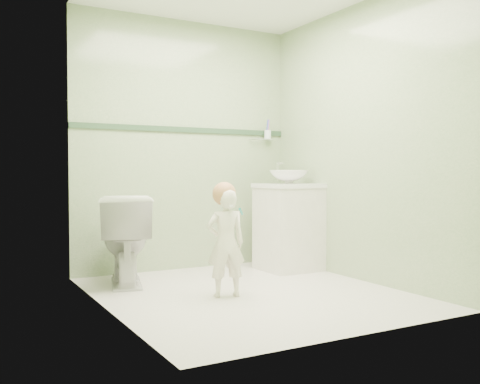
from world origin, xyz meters
TOP-DOWN VIEW (x-y plane):
  - ground at (0.00, 0.00)m, footprint 2.50×2.50m
  - room_shell at (0.00, 0.00)m, footprint 2.50×2.54m
  - trim_stripe at (0.00, 1.24)m, footprint 2.20×0.02m
  - vanity at (0.84, 0.70)m, footprint 0.52×0.50m
  - counter at (0.84, 0.70)m, footprint 0.54×0.52m
  - basin at (0.84, 0.70)m, footprint 0.37×0.37m
  - faucet at (0.84, 0.89)m, footprint 0.03×0.13m
  - cup_holder at (0.89, 1.18)m, footprint 0.26×0.07m
  - toilet at (-0.74, 0.80)m, footprint 0.60×0.82m
  - toddler at (-0.21, -0.01)m, footprint 0.33×0.25m
  - hair_cap at (-0.21, 0.01)m, footprint 0.18×0.18m
  - teal_toothbrush at (-0.17, -0.15)m, footprint 0.11×0.14m

SIDE VIEW (x-z plane):
  - ground at x=0.00m, z-range 0.00..0.00m
  - toilet at x=-0.74m, z-range 0.00..0.75m
  - vanity at x=0.84m, z-range 0.00..0.80m
  - toddler at x=-0.21m, z-range 0.00..0.81m
  - teal_toothbrush at x=-0.17m, z-range 0.61..0.69m
  - hair_cap at x=-0.21m, z-range 0.68..0.86m
  - counter at x=0.84m, z-range 0.79..0.83m
  - basin at x=0.84m, z-range 0.83..0.96m
  - faucet at x=0.84m, z-range 0.88..1.06m
  - room_shell at x=0.00m, z-range 0.00..2.40m
  - cup_holder at x=0.89m, z-range 1.22..1.44m
  - trim_stripe at x=0.00m, z-range 1.33..1.38m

